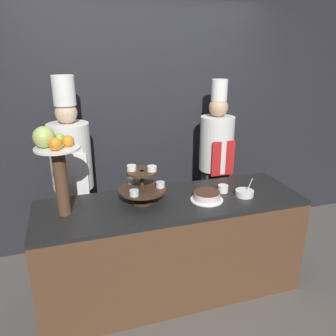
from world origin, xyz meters
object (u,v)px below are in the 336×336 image
fruit_pedestal (55,159)px  chef_left (72,170)px  cup_white (223,189)px  tiered_stand (142,185)px  serving_bowl_near (245,193)px  cake_round (207,196)px  chef_center_left (216,158)px

fruit_pedestal → chef_left: 0.69m
fruit_pedestal → cup_white: size_ratio=7.64×
tiered_stand → serving_bowl_near: (0.84, -0.13, -0.13)m
cake_round → tiered_stand: bearing=167.3°
fruit_pedestal → cup_white: fruit_pedestal is taller
tiered_stand → serving_bowl_near: size_ratio=2.52×
tiered_stand → chef_center_left: bearing=32.9°
serving_bowl_near → chef_left: bearing=152.0°
tiered_stand → fruit_pedestal: size_ratio=0.57×
cup_white → chef_center_left: chef_center_left is taller
fruit_pedestal → tiered_stand: bearing=1.4°
cake_round → chef_left: size_ratio=0.15×
cup_white → chef_left: bearing=154.0°
chef_center_left → cup_white: bearing=-109.2°
serving_bowl_near → fruit_pedestal: bearing=175.5°
cake_round → serving_bowl_near: serving_bowl_near is taller
fruit_pedestal → cake_round: fruit_pedestal is taller
serving_bowl_near → chef_left: 1.55m
fruit_pedestal → chef_center_left: bearing=21.6°
cake_round → cup_white: bearing=28.8°
fruit_pedestal → serving_bowl_near: 1.53m
chef_left → serving_bowl_near: bearing=-28.0°
cup_white → chef_left: size_ratio=0.05×
cup_white → serving_bowl_near: bearing=-42.3°
fruit_pedestal → chef_center_left: (1.54, 0.61, -0.34)m
cup_white → serving_bowl_near: serving_bowl_near is taller
cake_round → chef_left: 1.25m
cake_round → chef_left: bearing=145.4°
tiered_stand → cake_round: (0.51, -0.11, -0.12)m
tiered_stand → cake_round: tiered_stand is taller
cup_white → fruit_pedestal: bearing=-179.6°
cup_white → serving_bowl_near: 0.19m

